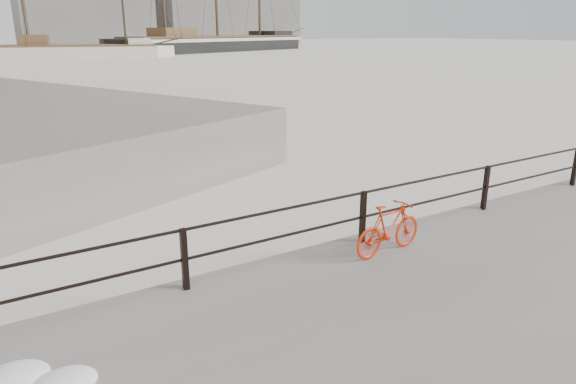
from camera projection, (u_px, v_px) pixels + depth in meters
ground at (476, 222)px, 11.70m from camera, size 400.00×400.00×0.00m
guardrail at (485, 188)px, 11.32m from camera, size 28.00×0.10×1.00m
bicycle at (389, 228)px, 9.10m from camera, size 1.57×0.35×0.94m
barque_black at (218, 51)px, 103.78m from camera, size 62.18×40.14×33.57m
schooner_mid at (80, 58)px, 80.02m from camera, size 33.09×19.71×22.07m
industrial_west at (84, 10)px, 132.35m from camera, size 32.00×18.00×18.00m
industrial_mid at (202, 2)px, 153.12m from camera, size 26.00×20.00×24.00m
industrial_east at (262, 21)px, 170.27m from camera, size 20.00×16.00×14.00m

